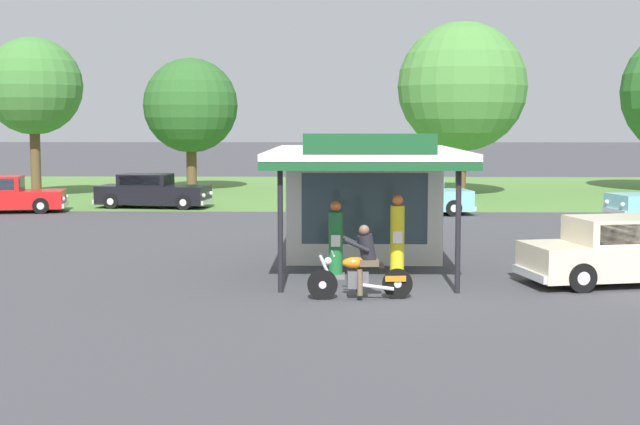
{
  "coord_description": "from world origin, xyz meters",
  "views": [
    {
      "loc": [
        -1.1,
        -18.91,
        3.72
      ],
      "look_at": [
        -1.63,
        3.93,
        1.4
      ],
      "focal_mm": 49.85,
      "sensor_mm": 36.0,
      "label": 1
    }
  ],
  "objects": [
    {
      "name": "gas_pump_nearside",
      "position": [
        -1.21,
        2.15,
        0.85
      ],
      "size": [
        0.44,
        0.44,
        1.86
      ],
      "color": "slate",
      "rests_on": "ground"
    },
    {
      "name": "bystander_strolling_foreground",
      "position": [
        1.38,
        11.74,
        0.9
      ],
      "size": [
        0.34,
        0.34,
        1.71
      ],
      "color": "#2D3351",
      "rests_on": "ground"
    },
    {
      "name": "tree_oak_left",
      "position": [
        5.06,
        26.25,
        5.39
      ],
      "size": [
        6.48,
        6.48,
        8.75
      ],
      "color": "brown",
      "rests_on": "ground"
    },
    {
      "name": "grass_verge_strip",
      "position": [
        0.0,
        30.0,
        0.0
      ],
      "size": [
        120.0,
        24.0,
        0.01
      ],
      "primitive_type": "cube",
      "color": "#56843D",
      "rests_on": "ground"
    },
    {
      "name": "tree_oak_right",
      "position": [
        -16.11,
        24.45,
        5.47
      ],
      "size": [
        4.75,
        4.75,
        7.87
      ],
      "color": "brown",
      "rests_on": "ground"
    },
    {
      "name": "parked_car_back_row_far_right",
      "position": [
        -9.35,
        19.65,
        0.69
      ],
      "size": [
        5.15,
        2.38,
        1.49
      ],
      "color": "black",
      "rests_on": "ground"
    },
    {
      "name": "featured_classic_sedan",
      "position": [
        5.63,
        1.6,
        0.71
      ],
      "size": [
        5.47,
        2.82,
        1.55
      ],
      "color": "beige",
      "rests_on": "ground"
    },
    {
      "name": "motorcycle_with_rider",
      "position": [
        -0.64,
        -0.4,
        0.65
      ],
      "size": [
        2.23,
        0.7,
        1.58
      ],
      "color": "black",
      "rests_on": "ground"
    },
    {
      "name": "ground_plane",
      "position": [
        0.0,
        0.0,
        0.0
      ],
      "size": [
        300.0,
        300.0,
        0.0
      ],
      "primitive_type": "plane",
      "color": "#424247"
    },
    {
      "name": "parked_car_back_row_left",
      "position": [
        1.57,
        16.9,
        0.71
      ],
      "size": [
        5.67,
        2.51,
        1.57
      ],
      "color": "#7AC6D1",
      "rests_on": "ground"
    },
    {
      "name": "service_station_kiosk",
      "position": [
        -0.47,
        5.23,
        1.78
      ],
      "size": [
        4.78,
        7.8,
        3.49
      ],
      "color": "silver",
      "rests_on": "ground"
    },
    {
      "name": "gas_pump_offside",
      "position": [
        0.26,
        2.15,
        0.92
      ],
      "size": [
        0.44,
        0.44,
        2.02
      ],
      "color": "slate",
      "rests_on": "ground"
    },
    {
      "name": "tree_oak_far_left",
      "position": [
        -9.18,
        29.36,
        4.57
      ],
      "size": [
        5.13,
        5.13,
        7.21
      ],
      "color": "brown",
      "rests_on": "ground"
    }
  ]
}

